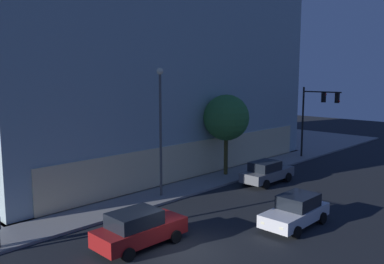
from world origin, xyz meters
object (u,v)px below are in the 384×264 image
object	(u,v)px
modern_building	(118,58)
car_grey	(267,172)
sidewalk_tree	(226,118)
car_white	(296,211)
car_red	(139,228)
traffic_light_far_corner	(316,109)
street_lamp_sidewalk	(160,117)

from	to	relation	value
modern_building	car_grey	distance (m)	17.77
modern_building	sidewalk_tree	size ratio (longest dim) A/B	4.75
sidewalk_tree	car_white	bearing A→B (deg)	-120.87
modern_building	car_white	size ratio (longest dim) A/B	6.75
modern_building	sidewalk_tree	bearing A→B (deg)	-81.76
modern_building	car_red	distance (m)	22.47
modern_building	car_white	xyz separation A→B (m)	(-3.96, -21.23, -8.73)
car_white	sidewalk_tree	bearing A→B (deg)	59.13
traffic_light_far_corner	car_red	world-z (taller)	traffic_light_far_corner
modern_building	traffic_light_far_corner	distance (m)	19.14
car_red	car_grey	bearing A→B (deg)	8.34
sidewalk_tree	car_white	size ratio (longest dim) A/B	1.42
traffic_light_far_corner	sidewalk_tree	xyz separation A→B (m)	(-10.69, 2.04, -0.20)
car_red	car_grey	distance (m)	13.63
car_red	car_grey	size ratio (longest dim) A/B	0.96
modern_building	sidewalk_tree	xyz separation A→B (m)	(1.70, -11.76, -4.90)
modern_building	car_white	distance (m)	23.30
street_lamp_sidewalk	sidewalk_tree	distance (m)	7.37
modern_building	traffic_light_far_corner	size ratio (longest dim) A/B	4.49
modern_building	traffic_light_far_corner	bearing A→B (deg)	-48.08
car_red	car_white	bearing A→B (deg)	-27.80
modern_building	traffic_light_far_corner	xyz separation A→B (m)	(12.39, -13.80, -4.71)
modern_building	street_lamp_sidewalk	world-z (taller)	modern_building
car_white	street_lamp_sidewalk	bearing A→B (deg)	100.54
sidewalk_tree	car_red	bearing A→B (deg)	-156.98
traffic_light_far_corner	street_lamp_sidewalk	size ratio (longest dim) A/B	0.81
modern_building	car_red	world-z (taller)	modern_building
sidewalk_tree	street_lamp_sidewalk	bearing A→B (deg)	-175.48
traffic_light_far_corner	car_white	world-z (taller)	traffic_light_far_corner
traffic_light_far_corner	street_lamp_sidewalk	bearing A→B (deg)	175.36
traffic_light_far_corner	car_grey	xyz separation A→B (m)	(-10.28, -1.54, -4.00)
street_lamp_sidewalk	car_red	xyz separation A→B (m)	(-5.77, -4.98, -4.44)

